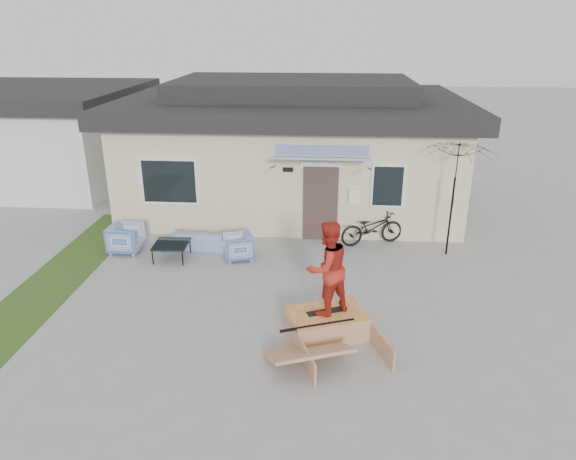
# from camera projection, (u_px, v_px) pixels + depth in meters

# --- Properties ---
(ground) EXTENTS (90.00, 90.00, 0.00)m
(ground) POSITION_uv_depth(u_px,v_px,m) (267.00, 321.00, 10.64)
(ground) COLOR gray
(ground) RESTS_ON ground
(grass_strip) EXTENTS (1.40, 8.00, 0.01)m
(grass_strip) POSITION_uv_depth(u_px,v_px,m) (67.00, 270.00, 12.85)
(grass_strip) COLOR #294518
(grass_strip) RESTS_ON ground
(house) EXTENTS (10.80, 8.49, 4.10)m
(house) POSITION_uv_depth(u_px,v_px,m) (293.00, 144.00, 17.34)
(house) COLOR beige
(house) RESTS_ON ground
(neighbor_house) EXTENTS (8.60, 7.60, 3.50)m
(neighbor_house) POSITION_uv_depth(u_px,v_px,m) (24.00, 133.00, 19.99)
(neighbor_house) COLOR silver
(neighbor_house) RESTS_ON ground
(loveseat) EXTENTS (1.73, 0.65, 0.66)m
(loveseat) POSITION_uv_depth(u_px,v_px,m) (202.00, 236.00, 14.06)
(loveseat) COLOR #284D96
(loveseat) RESTS_ON ground
(armchair_left) EXTENTS (0.78, 0.83, 0.83)m
(armchair_left) POSITION_uv_depth(u_px,v_px,m) (126.00, 237.00, 13.76)
(armchair_left) COLOR #284D96
(armchair_left) RESTS_ON ground
(armchair_right) EXTENTS (0.84, 0.87, 0.72)m
(armchair_right) POSITION_uv_depth(u_px,v_px,m) (238.00, 246.00, 13.36)
(armchair_right) COLOR #284D96
(armchair_right) RESTS_ON ground
(coffee_table) EXTENTS (0.89, 0.89, 0.42)m
(coffee_table) POSITION_uv_depth(u_px,v_px,m) (172.00, 251.00, 13.40)
(coffee_table) COLOR black
(coffee_table) RESTS_ON ground
(bicycle) EXTENTS (1.91, 1.22, 1.15)m
(bicycle) POSITION_uv_depth(u_px,v_px,m) (372.00, 224.00, 14.19)
(bicycle) COLOR black
(bicycle) RESTS_ON ground
(patio_umbrella) EXTENTS (2.42, 2.34, 2.20)m
(patio_umbrella) POSITION_uv_depth(u_px,v_px,m) (454.00, 191.00, 13.11)
(patio_umbrella) COLOR black
(patio_umbrella) RESTS_ON ground
(skate_ramp) EXTENTS (2.02, 2.30, 0.48)m
(skate_ramp) POSITION_uv_depth(u_px,v_px,m) (326.00, 324.00, 10.07)
(skate_ramp) COLOR #AD7857
(skate_ramp) RESTS_ON ground
(skateboard) EXTENTS (0.77, 0.46, 0.05)m
(skateboard) POSITION_uv_depth(u_px,v_px,m) (326.00, 311.00, 10.02)
(skateboard) COLOR black
(skateboard) RESTS_ON skate_ramp
(skater) EXTENTS (1.14, 1.09, 1.84)m
(skater) POSITION_uv_depth(u_px,v_px,m) (327.00, 267.00, 9.67)
(skater) COLOR #AB2318
(skater) RESTS_ON skateboard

